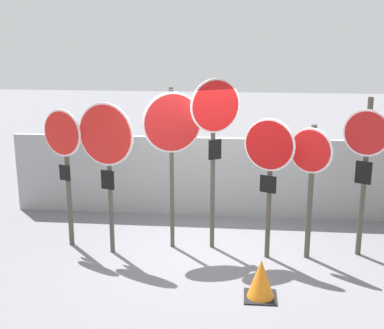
{
  "coord_description": "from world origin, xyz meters",
  "views": [
    {
      "loc": [
        0.41,
        -7.54,
        3.43
      ],
      "look_at": [
        -0.32,
        0.0,
        1.43
      ],
      "focal_mm": 50.0,
      "sensor_mm": 36.0,
      "label": 1
    }
  ],
  "objects_px": {
    "stop_sign_6": "(365,154)",
    "traffic_cone_0": "(261,279)",
    "stop_sign_5": "(310,168)",
    "stop_sign_1": "(106,147)",
    "stop_sign_3": "(215,126)",
    "stop_sign_4": "(269,161)",
    "stop_sign_2": "(172,133)",
    "stop_sign_0": "(64,152)"
  },
  "relations": [
    {
      "from": "stop_sign_0",
      "to": "stop_sign_3",
      "type": "relative_size",
      "value": 0.82
    },
    {
      "from": "stop_sign_0",
      "to": "stop_sign_3",
      "type": "bearing_deg",
      "value": 27.66
    },
    {
      "from": "stop_sign_1",
      "to": "stop_sign_5",
      "type": "height_order",
      "value": "stop_sign_1"
    },
    {
      "from": "stop_sign_1",
      "to": "stop_sign_3",
      "type": "height_order",
      "value": "stop_sign_3"
    },
    {
      "from": "traffic_cone_0",
      "to": "stop_sign_2",
      "type": "bearing_deg",
      "value": 131.98
    },
    {
      "from": "stop_sign_0",
      "to": "traffic_cone_0",
      "type": "relative_size",
      "value": 4.16
    },
    {
      "from": "stop_sign_6",
      "to": "traffic_cone_0",
      "type": "xyz_separation_m",
      "value": [
        -1.51,
        -1.46,
        -1.33
      ]
    },
    {
      "from": "stop_sign_1",
      "to": "stop_sign_0",
      "type": "bearing_deg",
      "value": -178.28
    },
    {
      "from": "stop_sign_1",
      "to": "stop_sign_6",
      "type": "height_order",
      "value": "stop_sign_6"
    },
    {
      "from": "stop_sign_4",
      "to": "stop_sign_5",
      "type": "height_order",
      "value": "stop_sign_4"
    },
    {
      "from": "stop_sign_1",
      "to": "traffic_cone_0",
      "type": "xyz_separation_m",
      "value": [
        2.26,
        -1.17,
        -1.43
      ]
    },
    {
      "from": "stop_sign_2",
      "to": "stop_sign_6",
      "type": "xyz_separation_m",
      "value": [
        2.83,
        -0.01,
        -0.25
      ]
    },
    {
      "from": "stop_sign_0",
      "to": "stop_sign_3",
      "type": "height_order",
      "value": "stop_sign_3"
    },
    {
      "from": "stop_sign_5",
      "to": "traffic_cone_0",
      "type": "xyz_separation_m",
      "value": [
        -0.71,
        -1.28,
        -1.15
      ]
    },
    {
      "from": "stop_sign_3",
      "to": "stop_sign_5",
      "type": "bearing_deg",
      "value": -39.9
    },
    {
      "from": "stop_sign_3",
      "to": "stop_sign_4",
      "type": "xyz_separation_m",
      "value": [
        0.81,
        -0.3,
        -0.44
      ]
    },
    {
      "from": "traffic_cone_0",
      "to": "stop_sign_6",
      "type": "bearing_deg",
      "value": 44.06
    },
    {
      "from": "stop_sign_0",
      "to": "stop_sign_6",
      "type": "relative_size",
      "value": 0.91
    },
    {
      "from": "stop_sign_3",
      "to": "traffic_cone_0",
      "type": "relative_size",
      "value": 5.05
    },
    {
      "from": "stop_sign_2",
      "to": "stop_sign_4",
      "type": "bearing_deg",
      "value": -33.39
    },
    {
      "from": "stop_sign_3",
      "to": "stop_sign_6",
      "type": "height_order",
      "value": "stop_sign_3"
    },
    {
      "from": "stop_sign_0",
      "to": "stop_sign_3",
      "type": "xyz_separation_m",
      "value": [
        2.28,
        0.12,
        0.43
      ]
    },
    {
      "from": "stop_sign_2",
      "to": "stop_sign_4",
      "type": "distance_m",
      "value": 1.5
    },
    {
      "from": "stop_sign_4",
      "to": "stop_sign_5",
      "type": "relative_size",
      "value": 1.05
    },
    {
      "from": "stop_sign_0",
      "to": "stop_sign_4",
      "type": "relative_size",
      "value": 1.03
    },
    {
      "from": "stop_sign_1",
      "to": "stop_sign_3",
      "type": "xyz_separation_m",
      "value": [
        1.56,
        0.35,
        0.27
      ]
    },
    {
      "from": "stop_sign_1",
      "to": "stop_sign_4",
      "type": "distance_m",
      "value": 2.38
    },
    {
      "from": "stop_sign_0",
      "to": "stop_sign_1",
      "type": "relative_size",
      "value": 0.94
    },
    {
      "from": "stop_sign_1",
      "to": "stop_sign_6",
      "type": "distance_m",
      "value": 3.78
    },
    {
      "from": "stop_sign_0",
      "to": "stop_sign_1",
      "type": "xyz_separation_m",
      "value": [
        0.72,
        -0.23,
        0.16
      ]
    },
    {
      "from": "stop_sign_4",
      "to": "traffic_cone_0",
      "type": "xyz_separation_m",
      "value": [
        -0.11,
        -1.22,
        -1.26
      ]
    },
    {
      "from": "stop_sign_1",
      "to": "traffic_cone_0",
      "type": "bearing_deg",
      "value": -8.13
    },
    {
      "from": "stop_sign_6",
      "to": "traffic_cone_0",
      "type": "height_order",
      "value": "stop_sign_6"
    },
    {
      "from": "stop_sign_2",
      "to": "stop_sign_5",
      "type": "distance_m",
      "value": 2.09
    },
    {
      "from": "stop_sign_0",
      "to": "stop_sign_6",
      "type": "xyz_separation_m",
      "value": [
        4.49,
        0.06,
        0.06
      ]
    },
    {
      "from": "stop_sign_6",
      "to": "stop_sign_2",
      "type": "bearing_deg",
      "value": -153.35
    },
    {
      "from": "stop_sign_0",
      "to": "traffic_cone_0",
      "type": "xyz_separation_m",
      "value": [
        2.98,
        -1.4,
        -1.27
      ]
    },
    {
      "from": "stop_sign_0",
      "to": "stop_sign_5",
      "type": "relative_size",
      "value": 1.07
    },
    {
      "from": "stop_sign_2",
      "to": "stop_sign_5",
      "type": "height_order",
      "value": "stop_sign_2"
    },
    {
      "from": "stop_sign_2",
      "to": "stop_sign_6",
      "type": "distance_m",
      "value": 2.85
    },
    {
      "from": "stop_sign_2",
      "to": "traffic_cone_0",
      "type": "distance_m",
      "value": 2.54
    },
    {
      "from": "stop_sign_2",
      "to": "stop_sign_0",
      "type": "bearing_deg",
      "value": 159.18
    }
  ]
}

